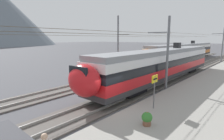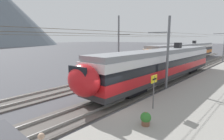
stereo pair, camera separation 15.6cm
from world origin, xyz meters
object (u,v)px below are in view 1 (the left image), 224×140
train_far_track (184,51)px  catenary_mast_far_side (119,44)px  platform_sign (154,84)px  potted_plant_platform_edge (147,118)px  catenary_mast_mid (166,53)px  train_near_platform (162,63)px  catenary_mast_east (222,45)px

train_far_track → catenary_mast_far_side: (-22.21, 1.68, 2.01)m
platform_sign → potted_plant_platform_edge: 2.87m
train_far_track → catenary_mast_mid: size_ratio=0.81×
train_near_platform → catenary_mast_far_side: catenary_mast_far_side is taller
catenary_mast_mid → potted_plant_platform_edge: 8.95m
catenary_mast_far_side → potted_plant_platform_edge: 17.24m
train_far_track → platform_sign: 33.20m
catenary_mast_mid → catenary_mast_east: bearing=-0.0°
train_far_track → catenary_mast_far_side: bearing=175.7°
catenary_mast_east → catenary_mast_mid: bearing=180.0°
catenary_mast_mid → platform_sign: (-5.58, -1.83, -1.70)m
train_far_track → catenary_mast_far_side: size_ratio=0.81×
catenary_mast_east → platform_sign: 31.87m
train_far_track → catenary_mast_east: size_ratio=0.81×
train_near_platform → catenary_mast_east: bearing=-4.6°
catenary_mast_east → train_far_track: bearing=89.0°
train_near_platform → platform_sign: train_near_platform is taller
potted_plant_platform_edge → train_far_track: bearing=16.4°
platform_sign → potted_plant_platform_edge: bearing=-160.0°
catenary_mast_east → train_near_platform: bearing=175.4°
catenary_mast_mid → platform_sign: catenary_mast_mid is taller
train_far_track → catenary_mast_east: catenary_mast_east is taller
catenary_mast_mid → catenary_mast_east: catenary_mast_east is taller
train_near_platform → catenary_mast_far_side: size_ratio=0.58×
train_near_platform → catenary_mast_east: size_ratio=0.58×
catenary_mast_far_side → train_far_track: bearing=-4.3°
catenary_mast_mid → catenary_mast_far_side: bearing=65.7°
catenary_mast_east → catenary_mast_far_side: 23.88m
catenary_mast_east → platform_sign: catenary_mast_east is taller
train_far_track → catenary_mast_far_side: 22.36m
potted_plant_platform_edge → catenary_mast_far_side: bearing=44.3°
train_far_track → catenary_mast_mid: (-26.31, -7.40, 1.53)m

